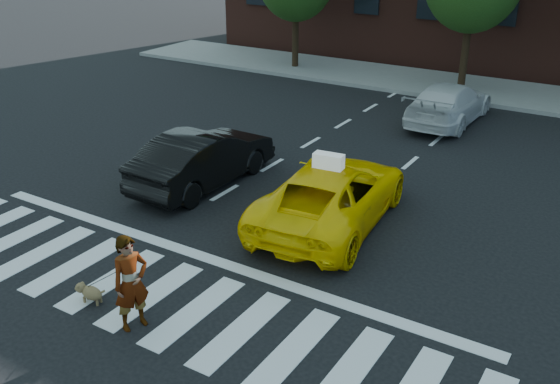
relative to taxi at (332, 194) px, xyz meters
name	(u,v)px	position (x,y,z in m)	size (l,w,h in m)	color
ground	(152,295)	(-1.40, -4.37, -0.69)	(120.00, 120.00, 0.00)	black
crosswalk	(152,295)	(-1.40, -4.37, -0.69)	(13.00, 2.40, 0.01)	silver
stop_line	(206,257)	(-1.40, -2.77, -0.69)	(12.00, 0.30, 0.01)	silver
sidewalk_far	(452,86)	(-1.40, 13.13, -0.62)	(30.00, 4.00, 0.15)	slate
taxi	(332,194)	(0.00, 0.00, 0.00)	(2.30, 4.99, 1.39)	yellow
black_sedan	(203,158)	(-3.78, 0.22, 0.02)	(1.51, 4.34, 1.43)	black
white_suv	(449,103)	(-0.13, 8.62, -0.03)	(1.85, 4.56, 1.32)	silver
woman	(131,283)	(-1.00, -5.21, 0.16)	(0.62, 0.41, 1.70)	#999999
dog	(89,292)	(-2.18, -5.11, -0.48)	(0.63, 0.33, 0.36)	brown
taxi_sign	(329,161)	(0.00, -0.20, 0.85)	(0.65, 0.28, 0.32)	white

